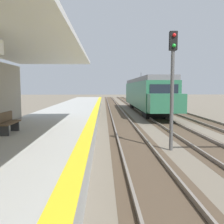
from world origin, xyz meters
TOP-DOWN VIEW (x-y plane):
  - station_platform at (-2.50, 16.00)m, footprint 5.00×80.00m
  - track_pair_nearest_platform at (1.90, 20.00)m, footprint 2.34×120.00m
  - track_pair_middle at (5.30, 20.00)m, footprint 2.34×120.00m
  - approaching_train at (5.30, 32.74)m, footprint 2.93×19.60m
  - rail_signal_post at (3.44, 14.92)m, footprint 0.32×0.34m
  - platform_bench at (-3.56, 14.47)m, footprint 0.45×1.60m

SIDE VIEW (x-z plane):
  - track_pair_nearest_platform at x=1.90m, z-range -0.03..0.13m
  - track_pair_middle at x=5.30m, z-range -0.03..0.13m
  - station_platform at x=-2.50m, z-range 0.00..0.90m
  - platform_bench at x=-3.56m, z-range 0.93..1.81m
  - approaching_train at x=5.30m, z-range -0.20..4.56m
  - rail_signal_post at x=3.44m, z-range 0.59..5.79m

